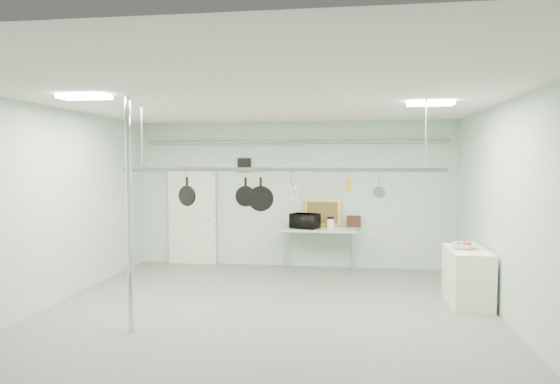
% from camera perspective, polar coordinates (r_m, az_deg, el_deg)
% --- Properties ---
extents(floor, '(8.00, 8.00, 0.00)m').
position_cam_1_polar(floor, '(7.43, -2.14, -14.66)').
color(floor, gray).
rests_on(floor, ground).
extents(ceiling, '(7.00, 8.00, 0.02)m').
position_cam_1_polar(ceiling, '(7.12, -2.20, 10.54)').
color(ceiling, silver).
rests_on(ceiling, back_wall).
extents(back_wall, '(7.00, 0.02, 3.20)m').
position_cam_1_polar(back_wall, '(11.04, 1.52, -0.26)').
color(back_wall, '#A1C2B4').
rests_on(back_wall, floor).
extents(right_wall, '(0.02, 8.00, 3.20)m').
position_cam_1_polar(right_wall, '(7.33, 25.78, -2.45)').
color(right_wall, '#A1C2B4').
rests_on(right_wall, floor).
extents(door, '(1.10, 0.10, 2.20)m').
position_cam_1_polar(door, '(11.53, -9.96, -2.90)').
color(door, silver).
rests_on(door, floor).
extents(wall_vent, '(0.30, 0.04, 0.30)m').
position_cam_1_polar(wall_vent, '(11.17, -4.10, 3.12)').
color(wall_vent, black).
rests_on(wall_vent, back_wall).
extents(conduit_pipe, '(6.60, 0.07, 0.07)m').
position_cam_1_polar(conduit_pipe, '(10.93, 1.48, 5.74)').
color(conduit_pipe, gray).
rests_on(conduit_pipe, back_wall).
extents(chrome_pole, '(0.08, 0.08, 3.20)m').
position_cam_1_polar(chrome_pole, '(7.04, -16.82, -2.48)').
color(chrome_pole, silver).
rests_on(chrome_pole, floor).
extents(prep_table, '(1.60, 0.70, 0.91)m').
position_cam_1_polar(prep_table, '(10.67, 4.49, -4.54)').
color(prep_table, '#9AB6A9').
rests_on(prep_table, floor).
extents(side_cabinet, '(0.60, 1.20, 0.90)m').
position_cam_1_polar(side_cabinet, '(8.76, 20.62, -9.04)').
color(side_cabinet, white).
rests_on(side_cabinet, floor).
extents(pot_rack, '(4.80, 0.06, 1.00)m').
position_cam_1_polar(pot_rack, '(7.33, -0.22, 2.82)').
color(pot_rack, '#B7B7BC').
rests_on(pot_rack, ceiling).
extents(light_panel_left, '(0.65, 0.30, 0.05)m').
position_cam_1_polar(light_panel_left, '(7.11, -21.45, 10.08)').
color(light_panel_left, white).
rests_on(light_panel_left, ceiling).
extents(light_panel_right, '(0.65, 0.30, 0.05)m').
position_cam_1_polar(light_panel_right, '(7.68, 16.82, 9.65)').
color(light_panel_right, white).
rests_on(light_panel_right, ceiling).
extents(microwave, '(0.67, 0.57, 0.31)m').
position_cam_1_polar(microwave, '(10.62, 2.88, -3.32)').
color(microwave, black).
rests_on(microwave, prep_table).
extents(coffee_canister, '(0.17, 0.17, 0.22)m').
position_cam_1_polar(coffee_canister, '(10.54, 5.81, -3.65)').
color(coffee_canister, white).
rests_on(coffee_canister, prep_table).
extents(painting_large, '(0.79, 0.18, 0.58)m').
position_cam_1_polar(painting_large, '(10.93, 4.87, -2.44)').
color(painting_large, gold).
rests_on(painting_large, prep_table).
extents(painting_small, '(0.31, 0.11, 0.25)m').
position_cam_1_polar(painting_small, '(10.93, 8.42, -3.33)').
color(painting_small, '#351A12').
rests_on(painting_small, prep_table).
extents(fruit_bowl, '(0.50, 0.50, 0.09)m').
position_cam_1_polar(fruit_bowl, '(8.68, 20.30, -5.81)').
color(fruit_bowl, silver).
rests_on(fruit_bowl, side_cabinet).
extents(skillet_left, '(0.31, 0.15, 0.42)m').
position_cam_1_polar(skillet_left, '(7.67, -10.58, 0.13)').
color(skillet_left, black).
rests_on(skillet_left, pot_rack).
extents(skillet_mid, '(0.31, 0.07, 0.43)m').
position_cam_1_polar(skillet_mid, '(7.43, -3.95, 0.04)').
color(skillet_mid, black).
rests_on(skillet_mid, pot_rack).
extents(skillet_right, '(0.38, 0.12, 0.51)m').
position_cam_1_polar(skillet_right, '(7.39, -2.22, -0.27)').
color(skillet_right, black).
rests_on(skillet_right, pot_rack).
extents(whisk, '(0.28, 0.28, 0.37)m').
position_cam_1_polar(whisk, '(7.31, 1.32, 0.24)').
color(whisk, '#B1B2B6').
rests_on(whisk, pot_rack).
extents(grater, '(0.09, 0.04, 0.21)m').
position_cam_1_polar(grater, '(7.26, 7.86, 0.81)').
color(grater, '#D2DE1A').
rests_on(grater, pot_rack).
extents(saucepan, '(0.19, 0.13, 0.30)m').
position_cam_1_polar(saucepan, '(7.27, 11.24, 0.43)').
color(saucepan, '#AAAAAF').
rests_on(saucepan, pot_rack).
extents(fruit_cluster, '(0.24, 0.24, 0.09)m').
position_cam_1_polar(fruit_cluster, '(8.67, 20.30, -5.55)').
color(fruit_cluster, '#B01410').
rests_on(fruit_cluster, fruit_bowl).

